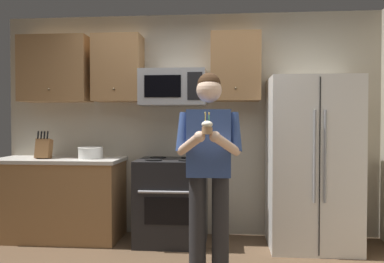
% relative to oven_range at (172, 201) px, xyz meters
% --- Properties ---
extents(wall_back, '(4.40, 0.10, 2.60)m').
position_rel_oven_range_xyz_m(wall_back, '(0.15, 0.39, 0.84)').
color(wall_back, '#B7AD99').
rests_on(wall_back, ground).
extents(oven_range, '(0.76, 0.70, 0.93)m').
position_rel_oven_range_xyz_m(oven_range, '(0.00, 0.00, 0.00)').
color(oven_range, black).
rests_on(oven_range, ground).
extents(microwave, '(0.74, 0.41, 0.40)m').
position_rel_oven_range_xyz_m(microwave, '(0.00, 0.12, 1.26)').
color(microwave, '#9EA0A5').
extents(refrigerator, '(0.90, 0.75, 1.80)m').
position_rel_oven_range_xyz_m(refrigerator, '(1.50, -0.04, 0.44)').
color(refrigerator, white).
rests_on(refrigerator, ground).
extents(cabinet_row_upper, '(2.78, 0.36, 0.76)m').
position_rel_oven_range_xyz_m(cabinet_row_upper, '(-0.57, 0.17, 1.49)').
color(cabinet_row_upper, '#9E7247').
extents(counter_left, '(1.44, 0.66, 0.92)m').
position_rel_oven_range_xyz_m(counter_left, '(-1.30, 0.02, 0.00)').
color(counter_left, '#9E7247').
rests_on(counter_left, ground).
extents(knife_block, '(0.16, 0.15, 0.32)m').
position_rel_oven_range_xyz_m(knife_block, '(-1.46, -0.03, 0.57)').
color(knife_block, brown).
rests_on(knife_block, counter_left).
extents(bowl_large_white, '(0.28, 0.28, 0.13)m').
position_rel_oven_range_xyz_m(bowl_large_white, '(-0.94, 0.04, 0.53)').
color(bowl_large_white, white).
rests_on(bowl_large_white, counter_left).
extents(person, '(0.60, 0.48, 1.76)m').
position_rel_oven_range_xyz_m(person, '(0.45, -0.89, 0.53)').
color(person, '#262628').
rests_on(person, ground).
extents(cupcake, '(0.09, 0.09, 0.17)m').
position_rel_oven_range_xyz_m(cupcake, '(0.45, -1.22, 0.83)').
color(cupcake, '#A87F56').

